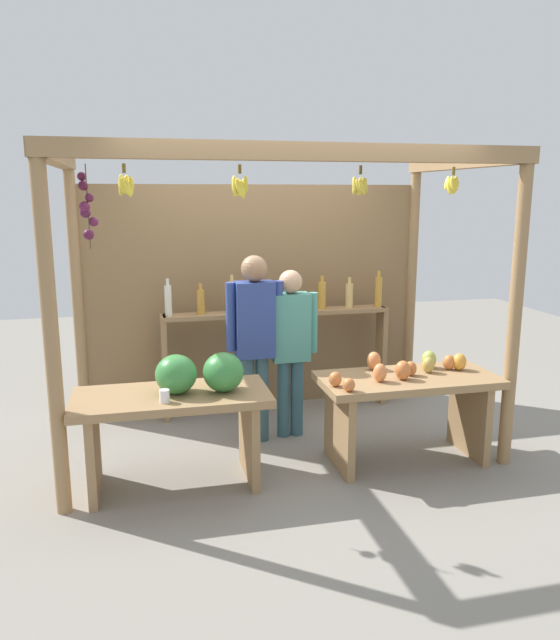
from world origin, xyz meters
The scene contains 7 objects.
ground_plane centered at (0.00, 0.00, 0.00)m, with size 12.00×12.00×0.00m, color gray.
market_stall centered at (-0.01, 0.44, 1.39)m, with size 3.44×1.90×2.43m.
fruit_counter_left centered at (-0.84, -0.68, 0.62)m, with size 1.39×0.64×0.98m.
fruit_counter_right centered at (0.91, -0.67, 0.54)m, with size 1.40×0.64×0.85m.
bottle_shelf_unit centered at (0.18, 0.67, 0.82)m, with size 2.21×0.22×1.36m.
vendor_man centered at (-0.18, -0.01, 0.96)m, with size 0.48×0.22×1.60m.
vendor_woman centered at (0.14, 0.04, 0.87)m, with size 0.48×0.20×1.47m.
Camera 1 is at (-1.10, -4.85, 2.09)m, focal length 33.92 mm.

